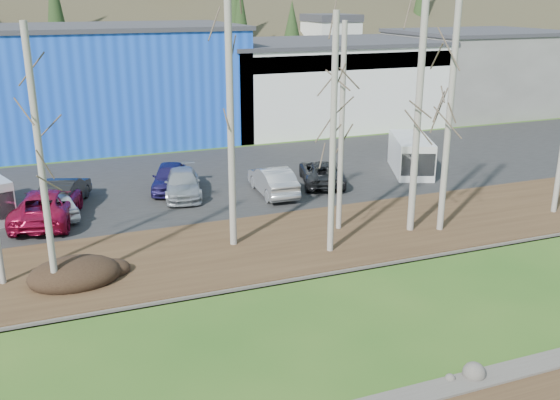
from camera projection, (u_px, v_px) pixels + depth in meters
name	position (u px, v px, depth m)	size (l,w,h in m)	color
near_bank_rocks	(469.00, 383.00, 17.36)	(80.00, 0.80, 0.50)	#47423D
river	(392.00, 316.00, 20.99)	(80.00, 8.00, 0.90)	black
far_bank_rocks	(338.00, 269.00, 24.62)	(80.00, 0.80, 0.46)	#47423D
far_bank	(306.00, 239.00, 27.43)	(80.00, 7.00, 0.15)	#382616
parking_lot	(235.00, 178.00, 36.73)	(80.00, 14.00, 0.14)	black
building_blue	(98.00, 83.00, 45.77)	(20.40, 12.24, 8.30)	#1342BA
building_white	(321.00, 82.00, 52.20)	(18.36, 12.24, 6.80)	silver
building_grey	(478.00, 71.00, 57.66)	(14.28, 12.24, 7.30)	slate
dirt_mound	(74.00, 273.00, 23.14)	(3.39, 2.39, 0.66)	black
birch_0	(41.00, 165.00, 21.06)	(0.24, 0.24, 9.40)	#A8A196
birch_2	(231.00, 125.00, 25.14)	(0.29, 0.29, 10.29)	#A8A196
birch_3	(333.00, 137.00, 24.57)	(0.26, 0.26, 9.63)	#A8A196
birch_4	(342.00, 130.00, 27.12)	(0.24, 0.24, 9.17)	#A8A196
birch_5	(418.00, 114.00, 26.73)	(0.31, 0.31, 10.61)	#A8A196
birch_6	(449.00, 115.00, 26.79)	(0.28, 0.28, 10.50)	#A8A196
car_0	(57.00, 204.00, 29.83)	(1.51, 3.76, 1.28)	white
car_1	(64.00, 192.00, 31.35)	(1.56, 4.48, 1.48)	black
car_2	(47.00, 205.00, 29.23)	(2.57, 5.57, 1.55)	maroon
car_3	(182.00, 183.00, 33.05)	(1.88, 4.61, 1.34)	#9DA1A6
car_4	(170.00, 177.00, 33.98)	(1.71, 4.26, 1.45)	navy
car_5	(273.00, 180.00, 33.26)	(1.59, 4.56, 1.50)	#A5A5A7
car_6	(321.00, 172.00, 35.18)	(2.20, 4.76, 1.32)	#272729
van_white	(411.00, 155.00, 37.23)	(3.71, 5.22, 2.11)	white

